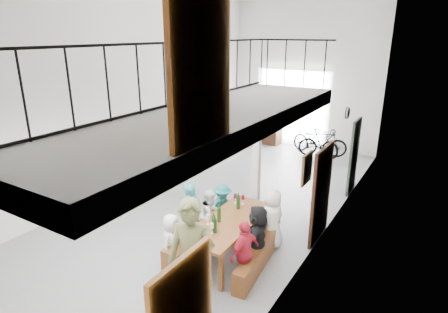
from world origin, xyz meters
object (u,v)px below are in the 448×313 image
Objects in this scene: bench_inner at (203,237)px; side_bench at (149,173)px; host_standing at (192,262)px; oak_barrel at (240,130)px; bicycle_near at (315,141)px; tasting_table at (230,224)px; serving_counter at (258,129)px.

side_bench is at bearing 144.04° from bench_inner.
side_bench is 0.86× the size of host_standing.
host_standing is (4.32, -3.83, 0.74)m from side_bench.
oak_barrel is 0.45× the size of bicycle_near.
tasting_table reaches higher than side_bench.
oak_barrel reaches higher than side_bench.
side_bench is 5.82m from host_standing.
bicycle_near reaches higher than oak_barrel.
serving_counter is (0.66, 0.25, 0.07)m from oak_barrel.
bench_inner is 1.15× the size of host_standing.
bench_inner is 2.61× the size of oak_barrel.
host_standing is at bearing -41.61° from side_bench.
serving_counter is 0.98× the size of host_standing.
host_standing reaches higher than serving_counter.
serving_counter reaches higher than bicycle_near.
bench_inner is at bearing -160.58° from bicycle_near.
bicycle_near reaches higher than bench_inner.
serving_counter is 2.57m from bicycle_near.
bicycle_near is at bearing 76.80° from host_standing.
bench_inner is at bearing -32.99° from side_bench.
tasting_table is at bearing -28.62° from side_bench.
oak_barrel is at bearing 103.90° from bicycle_near.
host_standing reaches higher than side_bench.
side_bench is 1.96× the size of oak_barrel.
oak_barrel is (0.18, 5.12, 0.19)m from side_bench.
serving_counter reaches higher than tasting_table.
bicycle_near is (-0.03, 7.02, 0.24)m from bench_inner.
host_standing is at bearing -63.21° from bench_inner.
bench_inner is 7.03m from bicycle_near.
side_bench is 5.13m from oak_barrel.
oak_barrel is 0.44× the size of host_standing.
bicycle_near is (-0.63, 7.00, -0.21)m from tasting_table.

